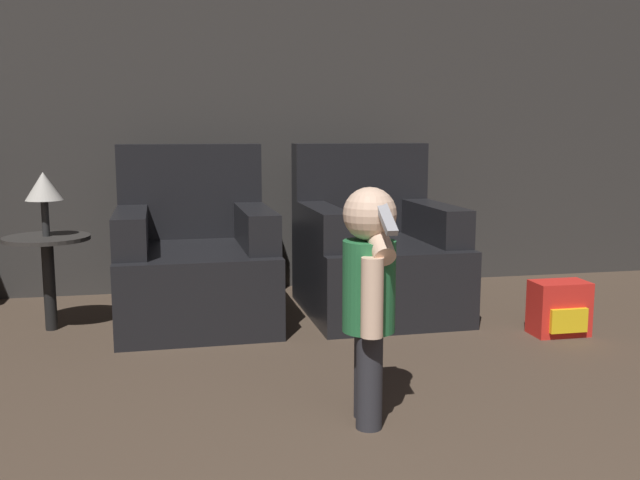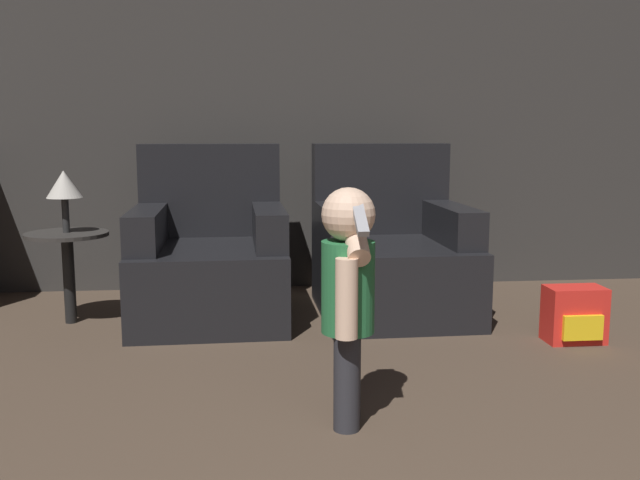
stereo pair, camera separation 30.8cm
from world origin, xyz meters
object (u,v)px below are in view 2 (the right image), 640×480
(armchair_left, at_px, (210,260))
(lamp, at_px, (64,186))
(armchair_right, at_px, (391,256))
(person_toddler, at_px, (348,287))
(toy_backpack, at_px, (575,315))

(armchair_left, bearing_deg, lamp, -176.15)
(armchair_right, height_order, person_toddler, armchair_right)
(toy_backpack, bearing_deg, armchair_right, 138.70)
(armchair_right, xyz_separation_m, person_toddler, (-0.46, -1.51, 0.17))
(armchair_left, xyz_separation_m, toy_backpack, (1.75, -0.67, -0.18))
(armchair_left, bearing_deg, armchair_right, -1.06)
(person_toddler, bearing_deg, lamp, -128.65)
(armchair_left, relative_size, person_toddler, 1.14)
(person_toddler, relative_size, toy_backpack, 3.00)
(armchair_right, bearing_deg, armchair_left, 178.91)
(armchair_right, bearing_deg, person_toddler, -107.86)
(toy_backpack, xyz_separation_m, lamp, (-2.48, 0.60, 0.59))
(armchair_right, height_order, toy_backpack, armchair_right)
(person_toddler, bearing_deg, toy_backpack, 135.32)
(armchair_right, bearing_deg, lamp, -179.02)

